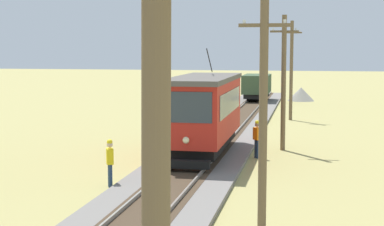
{
  "coord_description": "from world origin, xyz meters",
  "views": [
    {
      "loc": [
        4.76,
        -6.24,
        5.12
      ],
      "look_at": [
        -0.53,
        20.67,
        2.11
      ],
      "focal_mm": 55.43,
      "sensor_mm": 36.0,
      "label": 1
    }
  ],
  "objects_px": {
    "utility_pole_near_tram": "(263,112)",
    "freight_car": "(257,86)",
    "track_worker": "(110,161)",
    "utility_pole_far": "(291,69)",
    "second_worker": "(257,137)",
    "red_tram": "(204,111)",
    "gravel_pile": "(301,94)",
    "utility_pole_mid": "(284,82)"
  },
  "relations": [
    {
      "from": "freight_car",
      "to": "utility_pole_far",
      "type": "bearing_deg",
      "value": -74.95
    },
    {
      "from": "utility_pole_near_tram",
      "to": "gravel_pile",
      "type": "distance_m",
      "value": 42.34
    },
    {
      "from": "utility_pole_near_tram",
      "to": "utility_pole_mid",
      "type": "distance_m",
      "value": 13.35
    },
    {
      "from": "red_tram",
      "to": "utility_pole_near_tram",
      "type": "height_order",
      "value": "utility_pole_near_tram"
    },
    {
      "from": "freight_car",
      "to": "utility_pole_mid",
      "type": "distance_m",
      "value": 26.55
    },
    {
      "from": "utility_pole_near_tram",
      "to": "utility_pole_far",
      "type": "bearing_deg",
      "value": 90.0
    },
    {
      "from": "freight_car",
      "to": "utility_pole_near_tram",
      "type": "height_order",
      "value": "utility_pole_near_tram"
    },
    {
      "from": "utility_pole_near_tram",
      "to": "utility_pole_far",
      "type": "relative_size",
      "value": 0.93
    },
    {
      "from": "red_tram",
      "to": "gravel_pile",
      "type": "relative_size",
      "value": 3.3
    },
    {
      "from": "track_worker",
      "to": "second_worker",
      "type": "xyz_separation_m",
      "value": [
        4.83,
        6.87,
        0.0
      ]
    },
    {
      "from": "second_worker",
      "to": "utility_pole_near_tram",
      "type": "bearing_deg",
      "value": 58.61
    },
    {
      "from": "utility_pole_far",
      "to": "gravel_pile",
      "type": "distance_m",
      "value": 16.17
    },
    {
      "from": "second_worker",
      "to": "track_worker",
      "type": "bearing_deg",
      "value": 17.88
    },
    {
      "from": "utility_pole_near_tram",
      "to": "track_worker",
      "type": "distance_m",
      "value": 7.66
    },
    {
      "from": "red_tram",
      "to": "utility_pole_mid",
      "type": "xyz_separation_m",
      "value": [
        3.55,
        2.65,
        1.28
      ]
    },
    {
      "from": "utility_pole_far",
      "to": "gravel_pile",
      "type": "xyz_separation_m",
      "value": [
        0.53,
        15.89,
        -2.96
      ]
    },
    {
      "from": "utility_pole_far",
      "to": "track_worker",
      "type": "distance_m",
      "value": 23.05
    },
    {
      "from": "second_worker",
      "to": "utility_pole_far",
      "type": "bearing_deg",
      "value": -131.1
    },
    {
      "from": "freight_car",
      "to": "second_worker",
      "type": "distance_m",
      "value": 28.59
    },
    {
      "from": "utility_pole_near_tram",
      "to": "track_worker",
      "type": "relative_size",
      "value": 3.65
    },
    {
      "from": "freight_car",
      "to": "red_tram",
      "type": "bearing_deg",
      "value": -89.99
    },
    {
      "from": "utility_pole_mid",
      "to": "gravel_pile",
      "type": "relative_size",
      "value": 2.6
    },
    {
      "from": "utility_pole_near_tram",
      "to": "second_worker",
      "type": "height_order",
      "value": "utility_pole_near_tram"
    },
    {
      "from": "red_tram",
      "to": "utility_pole_far",
      "type": "height_order",
      "value": "utility_pole_far"
    },
    {
      "from": "utility_pole_far",
      "to": "utility_pole_mid",
      "type": "bearing_deg",
      "value": -90.0
    },
    {
      "from": "utility_pole_mid",
      "to": "track_worker",
      "type": "height_order",
      "value": "utility_pole_mid"
    },
    {
      "from": "red_tram",
      "to": "second_worker",
      "type": "xyz_separation_m",
      "value": [
        2.46,
        0.41,
        -1.21
      ]
    },
    {
      "from": "freight_car",
      "to": "utility_pole_near_tram",
      "type": "xyz_separation_m",
      "value": [
        3.56,
        -39.59,
        1.8
      ]
    },
    {
      "from": "freight_car",
      "to": "utility_pole_mid",
      "type": "bearing_deg",
      "value": -82.28
    },
    {
      "from": "utility_pole_near_tram",
      "to": "track_worker",
      "type": "xyz_separation_m",
      "value": [
        -5.93,
        4.24,
        -2.37
      ]
    },
    {
      "from": "red_tram",
      "to": "utility_pole_near_tram",
      "type": "xyz_separation_m",
      "value": [
        3.55,
        -10.7,
        1.16
      ]
    },
    {
      "from": "freight_car",
      "to": "utility_pole_far",
      "type": "relative_size",
      "value": 0.74
    },
    {
      "from": "utility_pole_near_tram",
      "to": "second_worker",
      "type": "bearing_deg",
      "value": 95.61
    },
    {
      "from": "gravel_pile",
      "to": "track_worker",
      "type": "relative_size",
      "value": 1.45
    },
    {
      "from": "utility_pole_far",
      "to": "second_worker",
      "type": "bearing_deg",
      "value": -94.1
    },
    {
      "from": "red_tram",
      "to": "track_worker",
      "type": "bearing_deg",
      "value": -110.15
    },
    {
      "from": "track_worker",
      "to": "utility_pole_near_tram",
      "type": "bearing_deg",
      "value": -60.36
    },
    {
      "from": "utility_pole_near_tram",
      "to": "freight_car",
      "type": "bearing_deg",
      "value": 95.14
    },
    {
      "from": "red_tram",
      "to": "utility_pole_far",
      "type": "relative_size",
      "value": 1.21
    },
    {
      "from": "freight_car",
      "to": "second_worker",
      "type": "height_order",
      "value": "freight_car"
    },
    {
      "from": "freight_car",
      "to": "track_worker",
      "type": "distance_m",
      "value": 35.43
    },
    {
      "from": "utility_pole_near_tram",
      "to": "utility_pole_far",
      "type": "distance_m",
      "value": 26.36
    }
  ]
}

